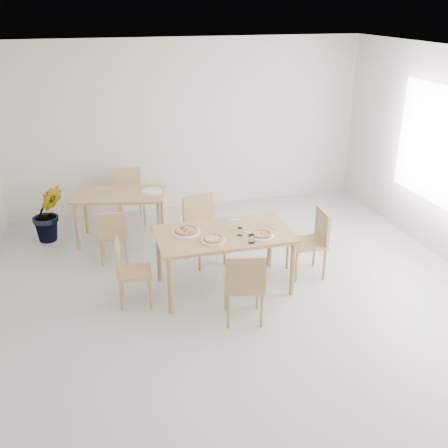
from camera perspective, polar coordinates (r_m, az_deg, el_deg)
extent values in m
plane|color=#B8B8B4|center=(6.18, 2.74, -9.35)|extent=(7.00, 7.00, 0.00)
plane|color=white|center=(5.24, 3.35, 17.41)|extent=(7.00, 7.00, 0.00)
plane|color=silver|center=(8.82, -4.11, 10.57)|extent=(6.00, 0.00, 6.00)
cube|color=tan|center=(6.29, 0.00, -1.14)|extent=(1.64, 0.94, 0.04)
cylinder|color=tan|center=(5.98, -5.90, -6.71)|extent=(0.06, 0.06, 0.71)
cylinder|color=tan|center=(6.36, 7.46, -4.87)|extent=(0.06, 0.06, 0.71)
cylinder|color=tan|center=(6.66, -7.10, -3.45)|extent=(0.06, 0.06, 0.71)
cylinder|color=tan|center=(7.00, 5.00, -1.97)|extent=(0.06, 0.06, 0.71)
cube|color=tan|center=(5.82, 2.16, -6.57)|extent=(0.50, 0.50, 0.04)
cube|color=tan|center=(5.54, 2.39, -5.56)|extent=(0.43, 0.12, 0.41)
cylinder|color=tan|center=(6.11, 3.67, -7.51)|extent=(0.04, 0.04, 0.42)
cylinder|color=tan|center=(6.08, 0.22, -7.65)|extent=(0.04, 0.04, 0.42)
cylinder|color=tan|center=(5.80, 4.13, -9.36)|extent=(0.04, 0.04, 0.42)
cylinder|color=tan|center=(5.77, 0.47, -9.51)|extent=(0.04, 0.04, 0.42)
cube|color=tan|center=(7.06, -2.05, -0.76)|extent=(0.55, 0.55, 0.04)
cube|color=tan|center=(7.13, -2.86, 1.53)|extent=(0.44, 0.16, 0.43)
cylinder|color=tan|center=(6.93, -2.65, -3.46)|extent=(0.04, 0.04, 0.44)
cylinder|color=tan|center=(7.09, 0.08, -2.75)|extent=(0.04, 0.04, 0.44)
cylinder|color=tan|center=(7.23, -4.09, -2.28)|extent=(0.04, 0.04, 0.44)
cylinder|color=tan|center=(7.39, -1.44, -1.63)|extent=(0.04, 0.04, 0.44)
cube|color=tan|center=(6.23, -9.69, -5.20)|extent=(0.43, 0.43, 0.04)
cube|color=tan|center=(6.14, -11.46, -3.62)|extent=(0.08, 0.39, 0.37)
cylinder|color=tan|center=(6.18, -8.00, -7.54)|extent=(0.03, 0.03, 0.38)
cylinder|color=tan|center=(6.47, -8.09, -6.04)|extent=(0.03, 0.03, 0.38)
cylinder|color=tan|center=(6.19, -11.12, -7.71)|extent=(0.03, 0.03, 0.38)
cylinder|color=tan|center=(6.48, -11.05, -6.21)|extent=(0.03, 0.03, 0.38)
cube|color=tan|center=(6.82, 8.98, -2.07)|extent=(0.47, 0.47, 0.04)
cube|color=tan|center=(6.79, 10.67, -0.18)|extent=(0.08, 0.44, 0.42)
cylinder|color=tan|center=(7.02, 6.93, -3.28)|extent=(0.04, 0.04, 0.43)
cylinder|color=tan|center=(6.71, 7.86, -4.68)|extent=(0.04, 0.04, 0.43)
cylinder|color=tan|center=(7.14, 9.80, -3.00)|extent=(0.04, 0.04, 0.43)
cylinder|color=tan|center=(6.83, 10.85, -4.36)|extent=(0.04, 0.04, 0.43)
cylinder|color=white|center=(6.21, 4.09, -1.27)|extent=(0.31, 0.31, 0.02)
cylinder|color=white|center=(6.07, -1.17, -1.79)|extent=(0.29, 0.29, 0.02)
cylinder|color=white|center=(6.30, -4.14, -0.89)|extent=(0.35, 0.35, 0.02)
cylinder|color=tan|center=(6.20, 4.09, -1.14)|extent=(0.26, 0.26, 0.01)
torus|color=tan|center=(6.20, 4.10, -1.06)|extent=(0.26, 0.26, 0.03)
cylinder|color=red|center=(6.20, 4.10, -1.07)|extent=(0.20, 0.20, 0.01)
ellipsoid|color=#135613|center=(6.19, 4.10, -1.01)|extent=(0.05, 0.04, 0.01)
cylinder|color=tan|center=(6.07, -1.17, -1.66)|extent=(0.31, 0.31, 0.01)
torus|color=tan|center=(6.06, -1.17, -1.58)|extent=(0.32, 0.32, 0.03)
cylinder|color=white|center=(6.06, -1.17, -1.59)|extent=(0.24, 0.24, 0.01)
cylinder|color=tan|center=(6.29, -4.14, -0.77)|extent=(0.32, 0.32, 0.01)
torus|color=tan|center=(6.29, -4.14, -0.69)|extent=(0.32, 0.32, 0.03)
cylinder|color=red|center=(6.29, -4.14, -0.69)|extent=(0.25, 0.25, 0.01)
cylinder|color=white|center=(6.21, 1.75, -0.82)|extent=(0.07, 0.07, 0.09)
cylinder|color=white|center=(6.02, 2.99, -1.62)|extent=(0.08, 0.08, 0.10)
cube|color=silver|center=(6.37, 1.21, -0.55)|extent=(0.13, 0.08, 0.01)
cube|color=white|center=(6.34, 1.21, 0.01)|extent=(0.12, 0.06, 0.12)
cube|color=silver|center=(6.62, 4.08, 0.30)|extent=(0.09, 0.18, 0.01)
cube|color=silver|center=(6.45, 5.12, -0.37)|extent=(0.06, 0.17, 0.01)
cube|color=tan|center=(7.74, -11.32, 3.18)|extent=(1.44, 1.02, 0.04)
cylinder|color=tan|center=(7.72, -15.69, -0.32)|extent=(0.06, 0.06, 0.71)
cylinder|color=tan|center=(7.53, -7.04, -0.19)|extent=(0.06, 0.06, 0.71)
cylinder|color=tan|center=(8.26, -14.81, 1.36)|extent=(0.06, 0.06, 0.71)
cylinder|color=tan|center=(8.09, -6.73, 1.52)|extent=(0.06, 0.06, 0.71)
cube|color=tan|center=(7.28, -11.97, -1.11)|extent=(0.41, 0.41, 0.04)
cube|color=tan|center=(7.04, -12.11, -0.21)|extent=(0.38, 0.07, 0.36)
cylinder|color=tan|center=(7.50, -10.59, -1.93)|extent=(0.03, 0.03, 0.37)
cylinder|color=tan|center=(7.52, -13.06, -2.11)|extent=(0.03, 0.03, 0.37)
cylinder|color=tan|center=(7.21, -10.56, -3.02)|extent=(0.03, 0.03, 0.37)
cylinder|color=tan|center=(7.22, -13.14, -3.20)|extent=(0.03, 0.03, 0.37)
cube|color=tan|center=(8.48, -10.16, 2.92)|extent=(0.45, 0.45, 0.04)
cube|color=tan|center=(8.59, -10.47, 4.72)|extent=(0.42, 0.07, 0.40)
cylinder|color=tan|center=(8.37, -11.06, 0.91)|extent=(0.04, 0.04, 0.41)
cylinder|color=tan|center=(8.42, -8.63, 1.23)|extent=(0.04, 0.04, 0.41)
cylinder|color=tan|center=(8.71, -11.42, 1.77)|extent=(0.04, 0.04, 0.41)
cylinder|color=tan|center=(8.76, -9.08, 2.07)|extent=(0.04, 0.04, 0.41)
cylinder|color=white|center=(7.71, -7.85, 3.58)|extent=(0.30, 0.30, 0.02)
imported|color=#296A1F|center=(8.13, -18.58, 1.14)|extent=(0.55, 0.48, 0.87)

